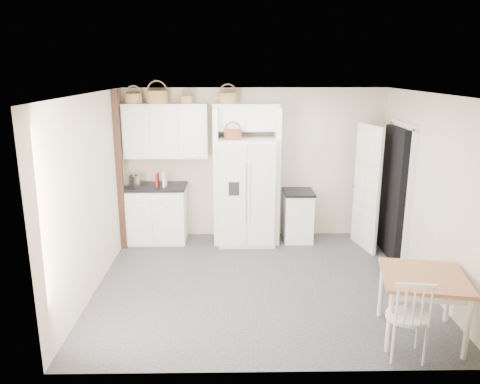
{
  "coord_description": "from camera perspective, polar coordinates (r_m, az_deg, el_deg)",
  "views": [
    {
      "loc": [
        -0.39,
        -6.01,
        2.91
      ],
      "look_at": [
        -0.28,
        0.4,
        1.21
      ],
      "focal_mm": 35.0,
      "sensor_mm": 36.0,
      "label": 1
    }
  ],
  "objects": [
    {
      "name": "bridge_cabinet",
      "position": [
        7.89,
        0.79,
        9.12
      ],
      "size": [
        1.12,
        0.34,
        0.45
      ],
      "primitive_type": "cube",
      "color": "white",
      "rests_on": "wall_back"
    },
    {
      "name": "upper_cabinet",
      "position": [
        7.99,
        -9.02,
        7.38
      ],
      "size": [
        1.4,
        0.34,
        0.9
      ],
      "primitive_type": "cube",
      "color": "white",
      "rests_on": "wall_back"
    },
    {
      "name": "refrigerator",
      "position": [
        7.91,
        0.8,
        0.1
      ],
      "size": [
        0.93,
        0.75,
        1.8
      ],
      "primitive_type": "cube",
      "color": "white",
      "rests_on": "floor"
    },
    {
      "name": "fridge_panel_right",
      "position": [
        7.95,
        4.47,
        1.99
      ],
      "size": [
        0.08,
        0.6,
        2.3
      ],
      "primitive_type": "cube",
      "color": "white",
      "rests_on": "floor"
    },
    {
      "name": "basket_upper_b",
      "position": [
        7.95,
        -10.05,
        11.34
      ],
      "size": [
        0.36,
        0.36,
        0.21
      ],
      "primitive_type": "cylinder",
      "color": "olive",
      "rests_on": "upper_cabinet"
    },
    {
      "name": "cookbook_red",
      "position": [
        7.94,
        -10.04,
        1.47
      ],
      "size": [
        0.05,
        0.15,
        0.23
      ],
      "primitive_type": "cube",
      "rotation": [
        0.0,
        0.0,
        -0.09
      ],
      "color": "maroon",
      "rests_on": "counter_left"
    },
    {
      "name": "base_cab_left",
      "position": [
        8.2,
        -10.2,
        -2.7
      ],
      "size": [
        1.02,
        0.65,
        0.95
      ],
      "primitive_type": "cube",
      "color": "white",
      "rests_on": "floor"
    },
    {
      "name": "toaster",
      "position": [
        8.04,
        -12.82,
        1.34
      ],
      "size": [
        0.3,
        0.21,
        0.19
      ],
      "primitive_type": "cube",
      "rotation": [
        0.0,
        0.0,
        -0.23
      ],
      "color": "silver",
      "rests_on": "counter_left"
    },
    {
      "name": "cookbook_cream",
      "position": [
        7.92,
        -9.17,
        1.6
      ],
      "size": [
        0.06,
        0.18,
        0.26
      ],
      "primitive_type": "cube",
      "rotation": [
        0.0,
        0.0,
        -0.11
      ],
      "color": "beige",
      "rests_on": "counter_left"
    },
    {
      "name": "basket_upper_c",
      "position": [
        7.9,
        -6.55,
        11.14
      ],
      "size": [
        0.22,
        0.22,
        0.13
      ],
      "primitive_type": "cylinder",
      "color": "olive",
      "rests_on": "upper_cabinet"
    },
    {
      "name": "ceiling",
      "position": [
        6.03,
        2.79,
        11.87
      ],
      "size": [
        4.5,
        4.5,
        0.0
      ],
      "primitive_type": "plane",
      "color": "white",
      "rests_on": "wall_back"
    },
    {
      "name": "wall_left",
      "position": [
        6.5,
        -17.57,
        -0.22
      ],
      "size": [
        0.0,
        4.0,
        4.0
      ],
      "primitive_type": "plane",
      "rotation": [
        1.57,
        0.0,
        1.57
      ],
      "color": "beige",
      "rests_on": "floor"
    },
    {
      "name": "fridge_panel_left",
      "position": [
        7.92,
        -2.9,
        1.97
      ],
      "size": [
        0.08,
        0.6,
        2.3
      ],
      "primitive_type": "cube",
      "color": "white",
      "rests_on": "floor"
    },
    {
      "name": "dining_table",
      "position": [
        5.69,
        21.19,
        -12.81
      ],
      "size": [
        1.03,
        1.03,
        0.73
      ],
      "primitive_type": "cube",
      "rotation": [
        0.0,
        0.0,
        -0.19
      ],
      "color": "#9D6234",
      "rests_on": "floor"
    },
    {
      "name": "windsor_chair",
      "position": [
        5.23,
        19.77,
        -14.1
      ],
      "size": [
        0.49,
        0.46,
        0.91
      ],
      "primitive_type": "cube",
      "rotation": [
        0.0,
        0.0,
        -0.13
      ],
      "color": "white",
      "rests_on": "floor"
    },
    {
      "name": "wall_back",
      "position": [
        8.18,
        1.79,
        3.48
      ],
      "size": [
        4.5,
        0.0,
        4.5
      ],
      "primitive_type": "plane",
      "rotation": [
        1.57,
        0.0,
        0.0
      ],
      "color": "beige",
      "rests_on": "floor"
    },
    {
      "name": "basket_upper_a",
      "position": [
        8.02,
        -12.82,
        11.05
      ],
      "size": [
        0.29,
        0.29,
        0.16
      ],
      "primitive_type": "cylinder",
      "color": "olive",
      "rests_on": "upper_cabinet"
    },
    {
      "name": "basket_bridge_a",
      "position": [
        7.86,
        -1.48,
        11.39
      ],
      "size": [
        0.32,
        0.32,
        0.18
      ],
      "primitive_type": "cylinder",
      "color": "olive",
      "rests_on": "bridge_cabinet"
    },
    {
      "name": "counter_right",
      "position": [
        8.06,
        7.15,
        -0.02
      ],
      "size": [
        0.52,
        0.61,
        0.04
      ],
      "primitive_type": "cube",
      "color": "black",
      "rests_on": "base_cab_right"
    },
    {
      "name": "basket_fridge_a",
      "position": [
        7.61,
        -0.88,
        7.03
      ],
      "size": [
        0.29,
        0.29,
        0.15
      ],
      "primitive_type": "cylinder",
      "color": "brown",
      "rests_on": "refrigerator"
    },
    {
      "name": "doorway_void",
      "position": [
        7.7,
        18.41,
        -0.12
      ],
      "size": [
        0.18,
        0.85,
        2.05
      ],
      "primitive_type": "cube",
      "color": "black",
      "rests_on": "floor"
    },
    {
      "name": "wall_right",
      "position": [
        6.76,
        22.04,
        -0.05
      ],
      "size": [
        0.0,
        4.0,
        4.0
      ],
      "primitive_type": "plane",
      "rotation": [
        1.57,
        0.0,
        -1.57
      ],
      "color": "beige",
      "rests_on": "floor"
    },
    {
      "name": "base_cab_right",
      "position": [
        8.18,
        7.05,
        -3.0
      ],
      "size": [
        0.48,
        0.57,
        0.84
      ],
      "primitive_type": "cube",
      "color": "white",
      "rests_on": "floor"
    },
    {
      "name": "counter_left",
      "position": [
        8.06,
        -10.36,
        0.67
      ],
      "size": [
        1.07,
        0.69,
        0.04
      ],
      "primitive_type": "cube",
      "color": "black",
      "rests_on": "base_cab_left"
    },
    {
      "name": "door_slab",
      "position": [
        7.9,
        15.17,
        0.49
      ],
      "size": [
        0.21,
        0.79,
        2.05
      ],
      "primitive_type": "cube",
      "rotation": [
        0.0,
        0.0,
        -1.36
      ],
      "color": "white",
      "rests_on": "floor"
    },
    {
      "name": "trim_post",
      "position": [
        7.75,
        -14.46,
        2.37
      ],
      "size": [
        0.09,
        0.09,
        2.6
      ],
      "primitive_type": "cube",
      "color": "#44261C",
      "rests_on": "floor"
    },
    {
      "name": "floor",
      "position": [
        6.69,
        2.51,
        -10.96
      ],
      "size": [
        4.5,
        4.5,
        0.0
      ],
      "primitive_type": "plane",
      "color": "#262629",
      "rests_on": "ground"
    }
  ]
}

